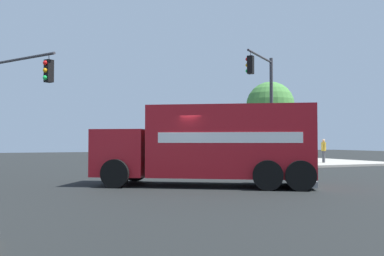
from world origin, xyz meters
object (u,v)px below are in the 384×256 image
at_px(traffic_light_primary, 265,94).
at_px(shade_tree_near, 270,106).
at_px(delivery_truck, 211,145).
at_px(pedestrian_crossing, 324,149).
at_px(traffic_light_secondary, 14,96).
at_px(pedestrian_near_corner, 270,149).

distance_m(traffic_light_primary, shade_tree_near, 10.30).
height_order(delivery_truck, pedestrian_crossing, delivery_truck).
distance_m(delivery_truck, traffic_light_secondary, 9.72).
relative_size(traffic_light_secondary, shade_tree_near, 0.88).
distance_m(pedestrian_crossing, shade_tree_near, 6.50).
distance_m(delivery_truck, pedestrian_crossing, 16.20).
xyz_separation_m(traffic_light_primary, shade_tree_near, (-5.87, -8.46, 0.16)).
xyz_separation_m(pedestrian_crossing, shade_tree_near, (0.78, -5.46, 3.43)).
bearing_deg(traffic_light_secondary, pedestrian_near_corner, -161.44).
bearing_deg(shade_tree_near, pedestrian_crossing, 98.16).
relative_size(traffic_light_primary, pedestrian_near_corner, 3.93).
distance_m(delivery_truck, shade_tree_near, 19.63).
height_order(traffic_light_secondary, pedestrian_near_corner, traffic_light_secondary).
bearing_deg(traffic_light_secondary, traffic_light_primary, 179.66).
bearing_deg(shade_tree_near, pedestrian_near_corner, 55.91).
height_order(traffic_light_primary, traffic_light_secondary, traffic_light_primary).
relative_size(traffic_light_primary, pedestrian_crossing, 3.93).
xyz_separation_m(traffic_light_secondary, pedestrian_crossing, (-19.87, -2.92, -2.60)).
relative_size(delivery_truck, traffic_light_primary, 1.24).
bearing_deg(delivery_truck, pedestrian_near_corner, -130.36).
height_order(pedestrian_near_corner, pedestrian_crossing, pedestrian_near_corner).
height_order(traffic_light_primary, pedestrian_near_corner, traffic_light_primary).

